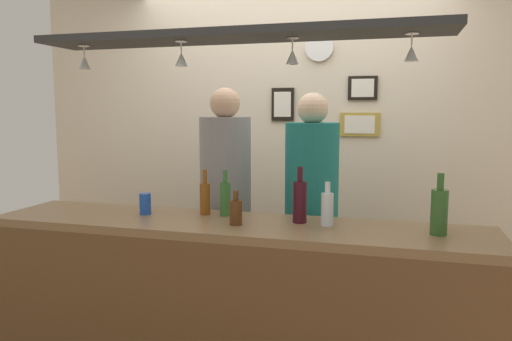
{
  "coord_description": "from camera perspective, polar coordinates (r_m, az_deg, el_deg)",
  "views": [
    {
      "loc": [
        0.82,
        -2.78,
        1.56
      ],
      "look_at": [
        0.0,
        0.1,
        1.19
      ],
      "focal_mm": 34.27,
      "sensor_mm": 36.0,
      "label": 1
    }
  ],
  "objects": [
    {
      "name": "wall_clock",
      "position": [
        3.9,
        7.4,
        14.11
      ],
      "size": [
        0.22,
        0.03,
        0.22
      ],
      "primitive_type": "cylinder",
      "rotation": [
        1.57,
        0.0,
        0.0
      ],
      "color": "white",
      "rests_on": "back_wall"
    },
    {
      "name": "bottle_beer_amber_tall",
      "position": [
        2.82,
        -5.97,
        -3.11
      ],
      "size": [
        0.06,
        0.06,
        0.26
      ],
      "color": "brown",
      "rests_on": "bar_counter"
    },
    {
      "name": "bottle_beer_brown_stubby",
      "position": [
        2.56,
        -2.37,
        -4.8
      ],
      "size": [
        0.07,
        0.07,
        0.18
      ],
      "color": "#512D14",
      "rests_on": "bar_counter"
    },
    {
      "name": "bottle_champagne_green",
      "position": [
        2.5,
        20.6,
        -4.41
      ],
      "size": [
        0.08,
        0.08,
        0.3
      ],
      "color": "#2D5623",
      "rests_on": "bar_counter"
    },
    {
      "name": "hanging_wineglass_center",
      "position": [
        2.52,
        17.68,
        12.98
      ],
      "size": [
        0.07,
        0.07,
        0.13
      ],
      "color": "silver",
      "rests_on": "overhead_glass_rack"
    },
    {
      "name": "bar_counter",
      "position": [
        2.59,
        -3.74,
        -13.43
      ],
      "size": [
        2.7,
        0.55,
        0.96
      ],
      "color": "brown",
      "rests_on": "ground_plane"
    },
    {
      "name": "hanging_wineglass_far_left",
      "position": [
        3.02,
        -19.37,
        11.88
      ],
      "size": [
        0.07,
        0.07,
        0.13
      ],
      "color": "silver",
      "rests_on": "overhead_glass_rack"
    },
    {
      "name": "picture_frame_crest",
      "position": [
        3.93,
        3.14,
        7.71
      ],
      "size": [
        0.18,
        0.02,
        0.26
      ],
      "color": "black",
      "rests_on": "back_wall"
    },
    {
      "name": "overhead_glass_rack",
      "position": [
        2.64,
        -2.46,
        15.46
      ],
      "size": [
        2.2,
        0.36,
        0.04
      ],
      "primitive_type": "cube",
      "color": "black"
    },
    {
      "name": "person_left_grey_shirt",
      "position": [
        3.27,
        -3.56,
        -2.27
      ],
      "size": [
        0.34,
        0.34,
        1.71
      ],
      "color": "#2D334C",
      "rests_on": "ground_plane"
    },
    {
      "name": "bottle_soda_clear",
      "position": [
        2.56,
        8.31,
        -4.38
      ],
      "size": [
        0.06,
        0.06,
        0.23
      ],
      "color": "silver",
      "rests_on": "bar_counter"
    },
    {
      "name": "person_middle_teal_shirt",
      "position": [
        3.14,
        6.49,
        -3.17
      ],
      "size": [
        0.34,
        0.34,
        1.67
      ],
      "color": "#2D334C",
      "rests_on": "ground_plane"
    },
    {
      "name": "drink_can",
      "position": [
        2.88,
        -12.8,
        -3.81
      ],
      "size": [
        0.07,
        0.07,
        0.12
      ],
      "primitive_type": "cylinder",
      "color": "#1E4CB2",
      "rests_on": "bar_counter"
    },
    {
      "name": "bottle_wine_dark_red",
      "position": [
        2.61,
        5.13,
        -3.52
      ],
      "size": [
        0.08,
        0.08,
        0.3
      ],
      "color": "#380F19",
      "rests_on": "bar_counter"
    },
    {
      "name": "picture_frame_upper_small",
      "position": [
        3.85,
        12.35,
        9.39
      ],
      "size": [
        0.22,
        0.02,
        0.18
      ],
      "color": "black",
      "rests_on": "back_wall"
    },
    {
      "name": "hanging_wineglass_center_left",
      "position": [
        2.56,
        4.26,
        13.19
      ],
      "size": [
        0.07,
        0.07,
        0.13
      ],
      "color": "silver",
      "rests_on": "overhead_glass_rack"
    },
    {
      "name": "picture_frame_lower_pair",
      "position": [
        3.85,
        12.0,
        5.28
      ],
      "size": [
        0.3,
        0.02,
        0.18
      ],
      "color": "#B29338",
      "rests_on": "back_wall"
    },
    {
      "name": "hanging_wineglass_left",
      "position": [
        2.7,
        -8.7,
        12.81
      ],
      "size": [
        0.07,
        0.07,
        0.13
      ],
      "color": "silver",
      "rests_on": "overhead_glass_rack"
    },
    {
      "name": "back_wall",
      "position": [
        3.97,
        3.94,
        3.29
      ],
      "size": [
        4.4,
        0.06,
        2.6
      ],
      "primitive_type": "cube",
      "color": "beige",
      "rests_on": "ground_plane"
    },
    {
      "name": "bottle_beer_green_import",
      "position": [
        2.78,
        -3.62,
        -3.17
      ],
      "size": [
        0.06,
        0.06,
        0.26
      ],
      "color": "#336B2D",
      "rests_on": "bar_counter"
    }
  ]
}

